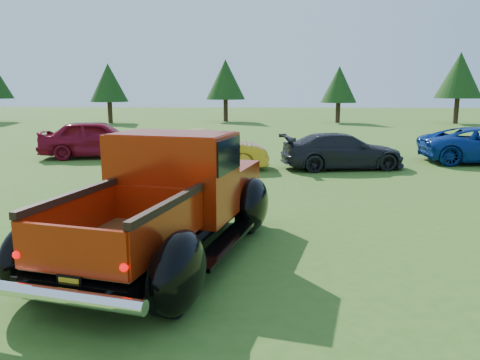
% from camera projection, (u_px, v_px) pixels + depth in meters
% --- Properties ---
extents(ground, '(120.00, 120.00, 0.00)m').
position_uv_depth(ground, '(264.00, 247.00, 8.06)').
color(ground, '#375E1B').
rests_on(ground, ground).
extents(tree_west, '(2.94, 2.94, 4.60)m').
position_uv_depth(tree_west, '(109.00, 83.00, 36.42)').
color(tree_west, '#332114').
rests_on(tree_west, ground).
extents(tree_mid_left, '(3.20, 3.20, 5.00)m').
position_uv_depth(tree_mid_left, '(226.00, 80.00, 37.93)').
color(tree_mid_left, '#332114').
rests_on(tree_mid_left, ground).
extents(tree_mid_right, '(2.82, 2.82, 4.40)m').
position_uv_depth(tree_mid_right, '(339.00, 85.00, 36.63)').
color(tree_mid_right, '#332114').
rests_on(tree_mid_right, ground).
extents(tree_east, '(3.46, 3.46, 5.40)m').
position_uv_depth(tree_east, '(459.00, 75.00, 35.60)').
color(tree_east, '#332114').
rests_on(tree_east, ground).
extents(pickup_truck, '(3.53, 5.67, 1.99)m').
position_uv_depth(pickup_truck, '(174.00, 196.00, 7.73)').
color(pickup_truck, black).
rests_on(pickup_truck, ground).
extents(show_car_red, '(4.61, 2.51, 1.49)m').
position_uv_depth(show_car_red, '(97.00, 139.00, 18.38)').
color(show_car_red, maroon).
rests_on(show_car_red, ground).
extents(show_car_yellow, '(4.11, 1.77, 1.32)m').
position_uv_depth(show_car_yellow, '(208.00, 150.00, 15.68)').
color(show_car_yellow, orange).
rests_on(show_car_yellow, ground).
extents(show_car_grey, '(4.37, 2.36, 1.20)m').
position_uv_depth(show_car_grey, '(342.00, 151.00, 15.84)').
color(show_car_grey, black).
rests_on(show_car_grey, ground).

